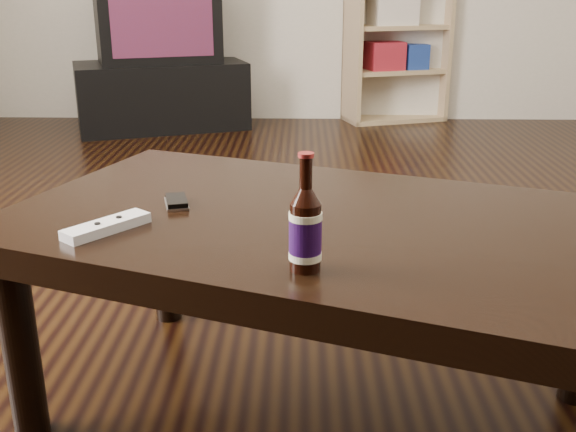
{
  "coord_description": "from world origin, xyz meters",
  "views": [
    {
      "loc": [
        -0.01,
        -2.02,
        0.98
      ],
      "look_at": [
        -0.03,
        -0.93,
        0.6
      ],
      "focal_mm": 42.0,
      "sensor_mm": 36.0,
      "label": 1
    }
  ],
  "objects_px": {
    "tv_stand": "(162,95)",
    "beer_bottle": "(305,230)",
    "remote": "(107,226)",
    "tv": "(157,17)",
    "bookshelf": "(395,23)",
    "phone": "(176,202)",
    "coffee_table": "(316,245)"
  },
  "relations": [
    {
      "from": "tv_stand",
      "to": "beer_bottle",
      "type": "bearing_deg",
      "value": -94.01
    },
    {
      "from": "beer_bottle",
      "to": "remote",
      "type": "bearing_deg",
      "value": 155.46
    },
    {
      "from": "tv",
      "to": "phone",
      "type": "relative_size",
      "value": 8.82
    },
    {
      "from": "phone",
      "to": "tv_stand",
      "type": "bearing_deg",
      "value": 87.26
    },
    {
      "from": "beer_bottle",
      "to": "remote",
      "type": "relative_size",
      "value": 1.19
    },
    {
      "from": "bookshelf",
      "to": "coffee_table",
      "type": "relative_size",
      "value": 0.88
    },
    {
      "from": "bookshelf",
      "to": "remote",
      "type": "height_order",
      "value": "bookshelf"
    },
    {
      "from": "bookshelf",
      "to": "remote",
      "type": "relative_size",
      "value": 7.55
    },
    {
      "from": "bookshelf",
      "to": "coffee_table",
      "type": "distance_m",
      "value": 3.7
    },
    {
      "from": "bookshelf",
      "to": "beer_bottle",
      "type": "distance_m",
      "value": 3.97
    },
    {
      "from": "bookshelf",
      "to": "phone",
      "type": "xyz_separation_m",
      "value": [
        -0.94,
        -3.56,
        -0.19
      ]
    },
    {
      "from": "tv",
      "to": "coffee_table",
      "type": "relative_size",
      "value": 0.59
    },
    {
      "from": "bookshelf",
      "to": "phone",
      "type": "distance_m",
      "value": 3.69
    },
    {
      "from": "beer_bottle",
      "to": "remote",
      "type": "distance_m",
      "value": 0.45
    },
    {
      "from": "tv_stand",
      "to": "remote",
      "type": "xyz_separation_m",
      "value": [
        0.58,
        -3.39,
        0.29
      ]
    },
    {
      "from": "coffee_table",
      "to": "phone",
      "type": "distance_m",
      "value": 0.33
    },
    {
      "from": "remote",
      "to": "phone",
      "type": "bearing_deg",
      "value": 96.29
    },
    {
      "from": "tv",
      "to": "bookshelf",
      "type": "height_order",
      "value": "bookshelf"
    },
    {
      "from": "tv_stand",
      "to": "beer_bottle",
      "type": "height_order",
      "value": "beer_bottle"
    },
    {
      "from": "remote",
      "to": "bookshelf",
      "type": "bearing_deg",
      "value": 113.58
    },
    {
      "from": "coffee_table",
      "to": "remote",
      "type": "relative_size",
      "value": 8.63
    },
    {
      "from": "bookshelf",
      "to": "remote",
      "type": "distance_m",
      "value": 3.88
    },
    {
      "from": "bookshelf",
      "to": "beer_bottle",
      "type": "bearing_deg",
      "value": -117.22
    },
    {
      "from": "tv_stand",
      "to": "bookshelf",
      "type": "relative_size",
      "value": 0.85
    },
    {
      "from": "phone",
      "to": "remote",
      "type": "distance_m",
      "value": 0.2
    },
    {
      "from": "phone",
      "to": "remote",
      "type": "xyz_separation_m",
      "value": [
        -0.11,
        -0.17,
        0.0
      ]
    },
    {
      "from": "remote",
      "to": "tv",
      "type": "bearing_deg",
      "value": 139.1
    },
    {
      "from": "bookshelf",
      "to": "beer_bottle",
      "type": "height_order",
      "value": "bookshelf"
    },
    {
      "from": "beer_bottle",
      "to": "tv_stand",
      "type": "bearing_deg",
      "value": 105.39
    },
    {
      "from": "tv_stand",
      "to": "tv",
      "type": "height_order",
      "value": "tv"
    },
    {
      "from": "tv_stand",
      "to": "coffee_table",
      "type": "height_order",
      "value": "coffee_table"
    },
    {
      "from": "bookshelf",
      "to": "remote",
      "type": "xyz_separation_m",
      "value": [
        -1.05,
        -3.73,
        -0.18
      ]
    }
  ]
}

